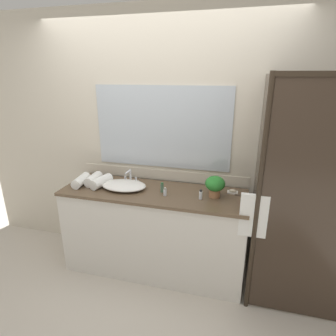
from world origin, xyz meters
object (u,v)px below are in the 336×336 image
Objects in this scene: rolled_towel_middle at (94,179)px; amenity_bottle_body_wash at (162,188)px; amenity_bottle_conditioner at (201,195)px; potted_plant at (215,185)px; rolled_towel_near_edge at (81,180)px; amenity_bottle_lotion at (165,192)px; sink_basin at (124,185)px; faucet at (130,178)px; soap_dish at (233,192)px; rolled_towel_far_edge at (101,182)px.

amenity_bottle_body_wash is at bearing -1.53° from rolled_towel_middle.
amenity_bottle_body_wash is 1.06× the size of amenity_bottle_conditioner.
rolled_towel_near_edge is (-1.35, -0.06, -0.07)m from potted_plant.
amenity_bottle_lotion is (-0.45, -0.10, -0.08)m from potted_plant.
sink_basin is 0.90m from potted_plant.
faucet is 1.70× the size of soap_dish.
sink_basin is 4.98× the size of amenity_bottle_conditioner.
amenity_bottle_lotion is 0.80m from rolled_towel_middle.
rolled_towel_near_edge is at bearing -177.47° from amenity_bottle_body_wash.
potted_plant is (0.89, 0.03, 0.09)m from sink_basin.
sink_basin is 4.70× the size of amenity_bottle_body_wash.
potted_plant is 2.21× the size of amenity_bottle_conditioner.
soap_dish is 0.67m from amenity_bottle_body_wash.
amenity_bottle_lotion reaches higher than sink_basin.
amenity_bottle_lotion is 0.30× the size of rolled_towel_near_edge.
potted_plant is (0.89, -0.13, 0.07)m from faucet.
amenity_bottle_body_wash reaches higher than amenity_bottle_lotion.
rolled_towel_middle is 0.12m from rolled_towel_far_edge.
rolled_towel_near_edge is at bearing -152.43° from rolled_towel_middle.
sink_basin is 0.17m from faucet.
sink_basin reaches higher than soap_dish.
amenity_bottle_conditioner reaches higher than amenity_bottle_lotion.
rolled_towel_middle is (-1.12, 0.08, 0.01)m from amenity_bottle_conditioner.
faucet reaches higher than amenity_bottle_conditioner.
amenity_bottle_body_wash is 0.39× the size of rolled_towel_far_edge.
amenity_bottle_lotion is 0.90m from rolled_towel_near_edge.
amenity_bottle_body_wash is 0.63m from rolled_towel_far_edge.
soap_dish is 1.40m from rolled_towel_middle.
amenity_bottle_conditioner is at bearing 2.02° from amenity_bottle_lotion.
soap_dish is 0.41× the size of rolled_towel_far_edge.
amenity_bottle_conditioner is 0.35× the size of rolled_towel_near_edge.
sink_basin is 0.24m from rolled_towel_far_edge.
soap_dish is at bearing 37.53° from amenity_bottle_conditioner.
rolled_towel_middle reaches higher than amenity_bottle_conditioner.
soap_dish is 0.35m from amenity_bottle_conditioner.
sink_basin is at bearing 171.88° from amenity_bottle_lotion.
faucet reaches higher than rolled_towel_middle.
amenity_bottle_body_wash is (-0.05, 0.07, 0.01)m from amenity_bottle_lotion.
potted_plant is 0.87× the size of rolled_towel_middle.
potted_plant reaches higher than rolled_towel_far_edge.
rolled_towel_middle is at bearing 175.95° from amenity_bottle_conditioner.
faucet is at bearing 152.47° from amenity_bottle_lotion.
faucet is at bearing 37.09° from rolled_towel_far_edge.
sink_basin is 0.46m from rolled_towel_near_edge.
amenity_bottle_conditioner is (-0.28, -0.21, 0.03)m from soap_dish.
amenity_bottle_body_wash is 0.37× the size of rolled_towel_near_edge.
faucet is 1.78× the size of amenity_bottle_body_wash.
rolled_towel_near_edge reaches higher than amenity_bottle_lotion.
rolled_towel_middle is (-1.40, -0.13, 0.04)m from soap_dish.
rolled_towel_far_edge reaches higher than amenity_bottle_body_wash.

